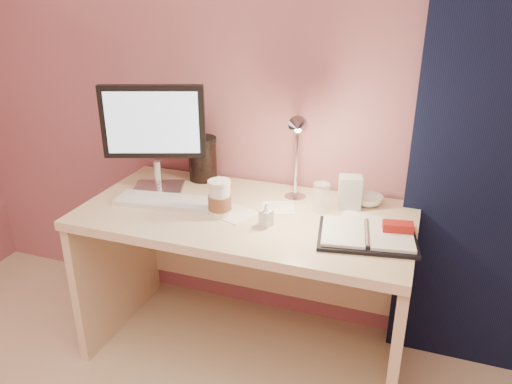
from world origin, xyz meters
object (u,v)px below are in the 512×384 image
(desk, at_px, (252,250))
(keyboard, at_px, (171,202))
(lotion_bottle, at_px, (266,214))
(desk_lamp, at_px, (284,150))
(coffee_cup, at_px, (220,199))
(dark_jar, at_px, (203,161))
(planner, at_px, (370,235))
(clear_cup, at_px, (321,197))
(bowl, at_px, (368,200))
(monitor, at_px, (154,129))
(product_box, at_px, (350,192))

(desk, bearing_deg, keyboard, -162.47)
(lotion_bottle, relative_size, desk_lamp, 0.24)
(desk, distance_m, keyboard, 0.42)
(coffee_cup, xyz_separation_m, dark_jar, (-0.24, 0.35, 0.02))
(planner, xyz_separation_m, coffee_cup, (-0.61, -0.01, 0.06))
(clear_cup, bearing_deg, desk_lamp, -170.51)
(bowl, bearing_deg, planner, -80.82)
(monitor, relative_size, clear_cup, 3.98)
(bowl, bearing_deg, clear_cup, -144.24)
(dark_jar, bearing_deg, bowl, -2.43)
(planner, bearing_deg, clear_cup, 132.60)
(keyboard, distance_m, lotion_bottle, 0.47)
(dark_jar, bearing_deg, desk, -32.49)
(desk, distance_m, clear_cup, 0.42)
(monitor, height_order, keyboard, monitor)
(desk, bearing_deg, clear_cup, 8.64)
(desk, distance_m, bowl, 0.56)
(lotion_bottle, relative_size, product_box, 0.70)
(monitor, distance_m, lotion_bottle, 0.67)
(keyboard, height_order, lotion_bottle, lotion_bottle)
(planner, distance_m, clear_cup, 0.30)
(keyboard, bearing_deg, desk_lamp, 7.21)
(coffee_cup, distance_m, desk_lamp, 0.33)
(keyboard, xyz_separation_m, dark_jar, (0.01, 0.32, 0.09))
(clear_cup, relative_size, dark_jar, 0.64)
(coffee_cup, distance_m, product_box, 0.56)
(desk, xyz_separation_m, keyboard, (-0.34, -0.11, 0.24))
(lotion_bottle, height_order, dark_jar, dark_jar)
(lotion_bottle, bearing_deg, dark_jar, 140.24)
(desk, distance_m, dark_jar, 0.50)
(monitor, height_order, clear_cup, monitor)
(planner, bearing_deg, desk, 156.19)
(planner, bearing_deg, bowl, 89.62)
(coffee_cup, height_order, desk_lamp, desk_lamp)
(desk, height_order, planner, planner)
(desk, distance_m, coffee_cup, 0.34)
(coffee_cup, xyz_separation_m, desk_lamp, (0.22, 0.16, 0.19))
(desk, height_order, clear_cup, clear_cup)
(bowl, relative_size, lotion_bottle, 1.30)
(product_box, bearing_deg, desk_lamp, -173.84)
(product_box, bearing_deg, dark_jar, 158.99)
(planner, height_order, lotion_bottle, lotion_bottle)
(product_box, bearing_deg, monitor, 172.42)
(dark_jar, bearing_deg, coffee_cup, -55.54)
(planner, bearing_deg, lotion_bottle, 175.08)
(monitor, xyz_separation_m, product_box, (0.88, 0.10, -0.22))
(keyboard, bearing_deg, planner, -9.38)
(keyboard, distance_m, desk_lamp, 0.55)
(keyboard, relative_size, planner, 1.19)
(coffee_cup, relative_size, lotion_bottle, 1.57)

